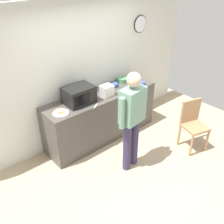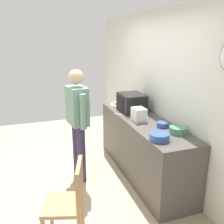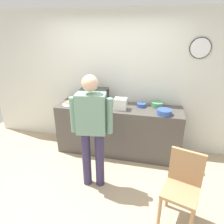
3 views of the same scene
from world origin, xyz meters
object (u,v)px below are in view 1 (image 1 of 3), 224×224
mixing_bowl (139,83)px  toaster (107,91)px  cereal_bowl (114,85)px  salad_bowl (122,80)px  person_standing (132,115)px  microwave (79,95)px  spoon_utensil (93,94)px  sandwich_plate (61,112)px  fork_utensil (96,106)px  wooden_chair (193,122)px

mixing_bowl → toaster: size_ratio=1.12×
cereal_bowl → mixing_bowl: (0.41, -0.28, 0.01)m
salad_bowl → person_standing: 1.45m
microwave → toaster: 0.55m
spoon_utensil → person_standing: size_ratio=0.10×
microwave → sandwich_plate: size_ratio=1.87×
spoon_utensil → person_standing: 1.11m
toaster → fork_utensil: 0.44m
salad_bowl → fork_utensil: (-1.02, -0.45, -0.04)m
mixing_bowl → spoon_utensil: bearing=162.7°
cereal_bowl → spoon_utensil: (-0.51, 0.01, -0.03)m
sandwich_plate → wooden_chair: 2.37m
cereal_bowl → person_standing: bearing=-118.0°
microwave → mixing_bowl: (1.29, -0.18, -0.11)m
fork_utensil → microwave: bearing=116.4°
person_standing → cereal_bowl: bearing=62.0°
sandwich_plate → wooden_chair: (1.98, -1.23, -0.43)m
toaster → person_standing: (-0.23, -0.89, -0.02)m
sandwich_plate → salad_bowl: bearing=9.6°
microwave → spoon_utensil: 0.41m
cereal_bowl → person_standing: person_standing is taller
fork_utensil → person_standing: person_standing is taller
cereal_bowl → toaster: 0.41m
fork_utensil → wooden_chair: bearing=-36.9°
salad_bowl → toaster: bearing=-156.9°
mixing_bowl → wooden_chair: 1.27m
mixing_bowl → person_standing: size_ratio=0.14×
microwave → mixing_bowl: 1.31m
toaster → person_standing: size_ratio=0.13×
sandwich_plate → toaster: (0.97, -0.00, 0.08)m
sandwich_plate → toaster: bearing=-0.0°
microwave → salad_bowl: microwave is taller
microwave → sandwich_plate: 0.47m
mixing_bowl → person_standing: (-0.99, -0.82, 0.03)m
wooden_chair → toaster: bearing=129.3°
salad_bowl → spoon_utensil: salad_bowl is taller
salad_bowl → fork_utensil: size_ratio=1.28×
sandwich_plate → cereal_bowl: 1.34m
toaster → wooden_chair: bearing=-50.7°
fork_utensil → person_standing: bearing=-77.4°
salad_bowl → toaster: 0.69m
wooden_chair → person_standing: bearing=164.6°
spoon_utensil → person_standing: bearing=-93.7°
toaster → sandwich_plate: bearing=180.0°
microwave → sandwich_plate: microwave is taller
sandwich_plate → cereal_bowl: bearing=8.9°
person_standing → spoon_utensil: bearing=86.3°
cereal_bowl → spoon_utensil: 0.51m
salad_bowl → cereal_bowl: (-0.28, -0.06, -0.01)m
microwave → spoon_utensil: bearing=16.1°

